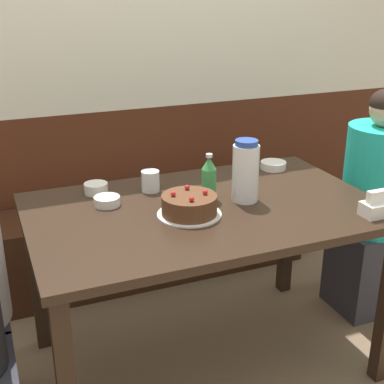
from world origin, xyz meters
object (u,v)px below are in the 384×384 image
Objects in this scene: napkin_holder at (376,207)px; bowl_rice_small at (107,201)px; water_pitcher at (245,171)px; soju_bottle at (209,178)px; bowl_side_dish at (96,188)px; person_pale_blue_shirt at (375,209)px; bowl_soup_white at (273,165)px; glass_water_tall at (150,181)px; bench_seat at (146,239)px; birthday_cake at (189,205)px.

napkin_holder is 1.04× the size of bowl_rice_small.
water_pitcher reaches higher than soju_bottle.
person_pale_blue_shirt is at bearing -9.36° from bowl_side_dish.
napkin_holder is 0.89× the size of bowl_soup_white.
bowl_side_dish is 1.37m from person_pale_blue_shirt.
water_pitcher is 0.57m from bowl_rice_small.
glass_water_tall is at bearing 137.32° from soju_bottle.
bowl_rice_small is 1.34m from person_pale_blue_shirt.
bench_seat is 0.83m from glass_water_tall.
napkin_holder is 1.14m from bowl_side_dish.
bench_seat is at bearing 54.33° from bowl_side_dish.
napkin_holder is at bearing -83.03° from bowl_soup_white.
water_pitcher reaches higher than birthday_cake.
bowl_side_dish is 0.09× the size of person_pale_blue_shirt.
bowl_soup_white is (0.49, -0.52, 0.55)m from bench_seat.
water_pitcher reaches higher than napkin_holder.
napkin_holder is (0.39, -0.33, -0.09)m from water_pitcher.
bench_seat is 0.98m from soju_bottle.
person_pale_blue_shirt reaches higher than bowl_side_dish.
glass_water_tall is at bearing -174.89° from bowl_soup_white.
glass_water_tall is at bearing 21.90° from bowl_rice_small.
person_pale_blue_shirt is (0.78, 0.09, -0.33)m from water_pitcher.
birthday_cake is 0.46m from bowl_side_dish.
water_pitcher is at bearing -29.41° from bowl_side_dish.
person_pale_blue_shirt is (0.96, -0.74, 0.32)m from bench_seat.
water_pitcher is at bearing -37.14° from glass_water_tall.
birthday_cake is at bearing -148.38° from bowl_soup_white.
water_pitcher is at bearing -27.21° from soju_bottle.
bowl_rice_small is at bearing -85.72° from bowl_side_dish.
bowl_side_dish is at bearing 179.62° from bowl_soup_white.
napkin_holder is at bearing -22.95° from birthday_cake.
water_pitcher is (0.27, 0.05, 0.09)m from birthday_cake.
bowl_rice_small is at bearing 163.32° from water_pitcher.
soju_bottle is 1.79× the size of napkin_holder.
person_pale_blue_shirt is (1.32, -0.07, -0.22)m from bowl_rice_small.
soju_bottle reaches higher than bench_seat.
bowl_side_dish reaches higher than bench_seat.
bowl_rice_small is 1.05× the size of bowl_side_dish.
bowl_rice_small reaches higher than bowl_soup_white.
glass_water_tall is at bearing 100.95° from birthday_cake.
bench_seat is at bearing 93.52° from soju_bottle.
napkin_holder is 1.21× the size of glass_water_tall.
soju_bottle is 2.17× the size of glass_water_tall.
person_pale_blue_shirt is (1.11, -0.16, -0.25)m from glass_water_tall.
soju_bottle is 0.27m from glass_water_tall.
birthday_cake is (-0.09, -0.88, 0.57)m from bench_seat.
glass_water_tall reaches higher than bowl_soup_white.
bowl_side_dish is at bearing -9.36° from person_pale_blue_shirt.
water_pitcher is 0.64m from bowl_side_dish.
birthday_cake is 2.29× the size of napkin_holder.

